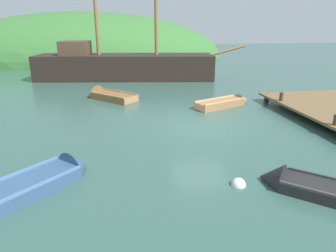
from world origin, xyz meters
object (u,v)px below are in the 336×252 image
object	(u,v)px
buoy_white	(238,185)
rowboat_near_dock	(46,180)
rowboat_portside	(107,97)
sailing_ship	(124,70)
rowboat_center	(226,104)
buoy_red	(97,93)
rowboat_far	(311,189)

from	to	relation	value
buoy_white	rowboat_near_dock	bearing A→B (deg)	170.02
buoy_white	rowboat_portside	bearing A→B (deg)	108.67
sailing_ship	rowboat_center	world-z (taller)	sailing_ship
sailing_ship	rowboat_near_dock	world-z (taller)	sailing_ship
rowboat_portside	buoy_white	xyz separation A→B (m)	(3.90, -11.55, -0.14)
sailing_ship	rowboat_center	xyz separation A→B (m)	(5.33, -10.24, -0.62)
buoy_red	buoy_white	xyz separation A→B (m)	(4.60, -13.28, 0.00)
rowboat_portside	buoy_white	size ratio (longest dim) A/B	8.13
rowboat_near_dock	rowboat_far	size ratio (longest dim) A/B	1.02
rowboat_far	buoy_white	distance (m)	1.93
rowboat_near_dock	rowboat_portside	size ratio (longest dim) A/B	0.92
rowboat_center	buoy_red	xyz separation A→B (m)	(-7.34, 4.70, -0.14)
rowboat_near_dock	rowboat_center	world-z (taller)	rowboat_near_dock
sailing_ship	buoy_white	size ratio (longest dim) A/B	40.39
rowboat_center	buoy_red	size ratio (longest dim) A/B	11.28
rowboat_portside	buoy_white	world-z (taller)	rowboat_portside
rowboat_portside	rowboat_center	xyz separation A→B (m)	(6.64, -2.96, 0.01)
sailing_ship	rowboat_far	bearing A→B (deg)	-68.77
rowboat_center	buoy_red	bearing A→B (deg)	123.23
sailing_ship	buoy_red	distance (m)	5.95
rowboat_center	rowboat_far	size ratio (longest dim) A/B	1.19
rowboat_portside	buoy_red	size ratio (longest dim) A/B	10.58
rowboat_near_dock	rowboat_portside	distance (m)	10.70
rowboat_far	buoy_white	world-z (taller)	rowboat_far
buoy_red	rowboat_portside	bearing A→B (deg)	-67.95
sailing_ship	rowboat_portside	bearing A→B (deg)	-91.62
rowboat_near_dock	rowboat_far	distance (m)	7.39
sailing_ship	rowboat_center	size ratio (longest dim) A/B	4.66
rowboat_near_dock	rowboat_far	world-z (taller)	rowboat_near_dock
buoy_red	buoy_white	world-z (taller)	buoy_white
buoy_red	rowboat_far	bearing A→B (deg)	-65.44
rowboat_far	buoy_red	size ratio (longest dim) A/B	9.50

